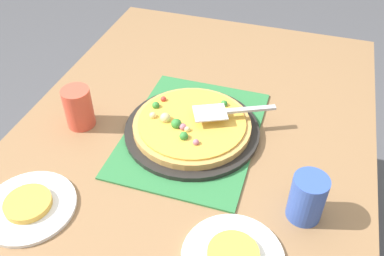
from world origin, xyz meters
TOP-DOWN VIEW (x-y plane):
  - dining_table at (0.00, 0.00)m, footprint 1.40×1.00m
  - placemat at (0.00, 0.00)m, footprint 0.48×0.36m
  - pizza_pan at (0.00, 0.00)m, footprint 0.38×0.38m
  - pizza at (0.00, -0.00)m, footprint 0.33×0.33m
  - plate_near_left at (0.37, -0.29)m, footprint 0.22×0.22m
  - served_slice_left at (0.37, -0.29)m, footprint 0.11×0.11m
  - served_slice_right at (0.35, 0.20)m, footprint 0.11×0.11m
  - cup_near at (0.06, -0.32)m, footprint 0.08×0.08m
  - cup_far at (0.19, 0.33)m, footprint 0.08×0.08m
  - pizza_server at (-0.04, 0.09)m, footprint 0.14×0.23m

SIDE VIEW (x-z plane):
  - dining_table at x=0.00m, z-range 0.27..1.02m
  - placemat at x=0.00m, z-range 0.75..0.76m
  - plate_near_left at x=0.37m, z-range 0.75..0.76m
  - pizza_pan at x=0.00m, z-range 0.76..0.77m
  - served_slice_left at x=0.37m, z-range 0.76..0.78m
  - served_slice_right at x=0.35m, z-range 0.76..0.78m
  - pizza at x=0.00m, z-range 0.76..0.81m
  - cup_near at x=0.06m, z-range 0.75..0.87m
  - cup_far at x=0.19m, z-range 0.75..0.87m
  - pizza_server at x=-0.04m, z-range 0.82..0.82m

